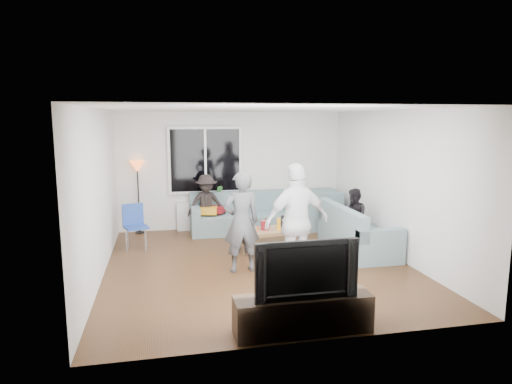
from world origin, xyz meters
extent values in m
cube|color=#56351C|center=(0.00, 0.00, -0.02)|extent=(5.00, 5.50, 0.04)
cube|color=white|center=(0.00, 0.00, 2.62)|extent=(5.00, 5.50, 0.04)
cube|color=silver|center=(0.00, 2.77, 1.30)|extent=(5.00, 0.04, 2.60)
cube|color=silver|center=(0.00, -2.77, 1.30)|extent=(5.00, 0.04, 2.60)
cube|color=silver|center=(-2.52, 0.00, 1.30)|extent=(0.04, 5.50, 2.60)
cube|color=silver|center=(2.52, 0.00, 1.30)|extent=(0.04, 5.50, 2.60)
cube|color=white|center=(-0.60, 2.69, 1.55)|extent=(1.62, 0.06, 1.47)
cube|color=black|center=(-0.60, 2.65, 1.55)|extent=(1.50, 0.02, 1.35)
cube|color=white|center=(-0.60, 2.64, 1.55)|extent=(0.05, 0.03, 1.35)
cube|color=silver|center=(-0.60, 2.65, 0.31)|extent=(1.30, 0.12, 0.62)
imported|color=#2C6528|center=(-0.33, 2.62, 0.80)|extent=(0.21, 0.17, 0.37)
imported|color=white|center=(-0.70, 2.62, 0.71)|extent=(0.21, 0.21, 0.18)
cube|color=slate|center=(1.90, 2.27, 0.42)|extent=(0.85, 0.85, 0.85)
cube|color=orange|center=(-0.60, 2.25, 0.51)|extent=(0.44, 0.39, 0.14)
cube|color=maroon|center=(-0.42, 2.33, 0.51)|extent=(0.46, 0.43, 0.13)
cube|color=#99744A|center=(0.37, 0.78, 0.20)|extent=(1.18, 0.76, 0.40)
cylinder|color=maroon|center=(0.31, 0.78, 0.49)|extent=(0.17, 0.17, 0.17)
imported|color=#46464A|center=(-0.32, -0.26, 0.82)|extent=(0.63, 0.44, 1.63)
imported|color=silver|center=(0.45, -0.78, 0.90)|extent=(1.12, 0.63, 1.80)
imported|color=black|center=(2.02, 0.65, 0.57)|extent=(0.48, 0.59, 1.14)
imported|color=black|center=(-0.63, 2.30, 0.64)|extent=(0.88, 0.58, 1.28)
cube|color=#312218|center=(0.00, -2.50, 0.22)|extent=(1.60, 0.40, 0.44)
imported|color=black|center=(0.00, -2.50, 0.78)|extent=(1.19, 0.16, 0.69)
cylinder|color=black|center=(0.68, 0.88, 0.52)|extent=(0.07, 0.07, 0.24)
cylinder|color=#FAA716|center=(0.56, 0.72, 0.51)|extent=(0.07, 0.07, 0.22)
cylinder|color=black|center=(0.38, 0.95, 0.49)|extent=(0.07, 0.07, 0.18)
camera|label=1|loc=(-1.54, -7.18, 2.44)|focal=31.55mm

